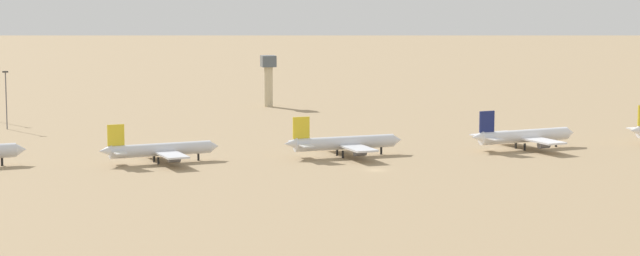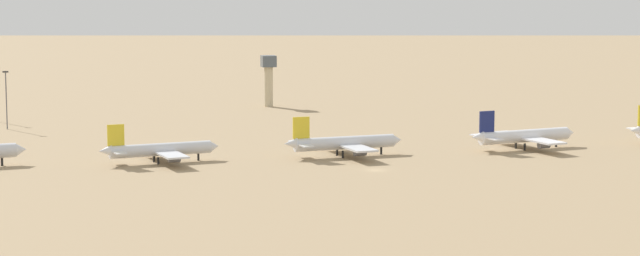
# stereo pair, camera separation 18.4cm
# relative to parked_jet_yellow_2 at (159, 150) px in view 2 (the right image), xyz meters

# --- Properties ---
(ground) EXTENTS (4000.00, 4000.00, 0.00)m
(ground) POSITION_rel_parked_jet_yellow_2_xyz_m (50.39, -24.18, -3.44)
(ground) COLOR #9E8460
(parked_jet_yellow_2) EXTENTS (31.66, 27.01, 10.49)m
(parked_jet_yellow_2) POSITION_rel_parked_jet_yellow_2_xyz_m (0.00, 0.00, 0.00)
(parked_jet_yellow_2) COLOR silver
(parked_jet_yellow_2) RESTS_ON ground
(parked_jet_yellow_3) EXTENTS (33.51, 28.40, 11.07)m
(parked_jet_yellow_3) POSITION_rel_parked_jet_yellow_2_xyz_m (48.49, -0.28, 0.19)
(parked_jet_yellow_3) COLOR silver
(parked_jet_yellow_3) RESTS_ON ground
(parked_jet_navy_4) EXTENTS (33.79, 28.91, 11.22)m
(parked_jet_navy_4) POSITION_rel_parked_jet_yellow_2_xyz_m (100.24, 1.05, 0.24)
(parked_jet_navy_4) COLOR white
(parked_jet_navy_4) RESTS_ON ground
(control_tower) EXTENTS (5.20, 5.20, 18.87)m
(control_tower) POSITION_rel_parked_jet_yellow_2_xyz_m (53.56, 126.97, 7.95)
(control_tower) COLOR #C6B793
(control_tower) RESTS_ON ground
(light_pole_west) EXTENTS (1.80, 0.50, 18.30)m
(light_pole_west) POSITION_rel_parked_jet_yellow_2_xyz_m (-39.12, 80.52, 6.96)
(light_pole_west) COLOR #59595E
(light_pole_west) RESTS_ON ground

